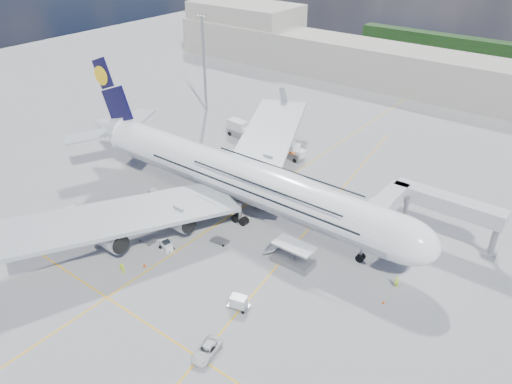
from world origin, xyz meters
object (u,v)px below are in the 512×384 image
Objects in this scene: dolly_row_b at (73,213)px; crew_van at (278,242)px; service_van at (207,351)px; crew_loader at (307,253)px; cone_tail at (140,156)px; baggage_tug at (166,246)px; cone_wing_right_inner at (144,265)px; cone_nose at (384,302)px; dolly_nose_far at (239,302)px; crew_wing at (154,198)px; cargo_loader at (293,257)px; cone_wing_left_outer at (238,149)px; crew_tug at (122,269)px; jet_bridge at (422,205)px; cone_wing_right_outer at (79,220)px; dolly_back at (154,194)px; catering_truck_outer at (240,130)px; dolly_row_a at (104,236)px; cone_wing_left_inner at (221,178)px; light_mast at (204,62)px; dolly_row_c at (147,240)px; dolly_nose_near at (220,241)px; catering_truck_inner at (291,151)px; crew_nose at (397,283)px; airliner at (239,178)px.

dolly_row_b is 1.84× the size of crew_van.
service_van is 2.95× the size of crew_loader.
baggage_tug is at bearing -34.24° from cone_tail.
cone_nose is at bearing 24.34° from cone_wing_right_inner.
crew_wing is (-31.10, 12.51, -0.13)m from dolly_nose_far.
cargo_loader reaches higher than cone_wing_left_outer.
jet_bridge is at bearing 30.77° from crew_tug.
cone_wing_right_outer reaches higher than cone_nose.
dolly_back is 0.42× the size of catering_truck_outer.
crew_wing is 2.89× the size of cone_wing_right_inner.
catering_truck_outer is 52.13m from cone_wing_right_inner.
dolly_row_b reaches higher than crew_tug.
dolly_back is at bearing 141.87° from dolly_nose_far.
jet_bridge is 52.86m from dolly_row_a.
crew_loader is 3.02× the size of cone_wing_left_inner.
crew_loader is (33.36, 2.26, -0.09)m from dolly_back.
cargo_loader is at bearing 19.57° from cone_wing_right_outer.
dolly_back is 47.80m from cone_nose.
catering_truck_outer is at bearing 148.14° from cone_nose.
cargo_loader is 2.43× the size of dolly_row_b.
dolly_row_a reaches higher than cone_tail.
catering_truck_outer reaches higher than cone_nose.
dolly_row_c is at bearing -56.72° from light_mast.
dolly_nose_far is 20.59m from cone_nose.
dolly_row_c is 14.48m from dolly_back.
jet_bridge is 49.00m from dolly_back.
baggage_tug is at bearing -139.21° from dolly_nose_near.
jet_bridge is at bearing -19.02° from light_mast.
catering_truck_inner is 33.53m from crew_van.
jet_bridge is 60.58m from dolly_row_b.
catering_truck_outer is at bearing 118.78° from cone_wing_left_inner.
dolly_nose_near is 6.54× the size of cone_nose.
catering_truck_inner reaches higher than dolly_row_c.
cone_nose is at bearing -97.26° from crew_nose.
catering_truck_outer is (-25.04, 36.06, 1.56)m from dolly_nose_near.
dolly_back reaches higher than cone_nose.
cargo_loader is 71.72m from light_mast.
crew_van is (-4.03, 15.18, -0.09)m from dolly_nose_far.
catering_truck_inner is at bearing 97.89° from dolly_row_a.
jet_bridge reaches higher than crew_nose.
airliner reaches higher than baggage_tug.
cone_wing_right_outer is at bearing 147.64° from crew_tug.
cone_wing_right_outer is at bearing -160.43° from cargo_loader.
crew_nose is 43.60m from cone_wing_left_inner.
catering_truck_inner is at bearing 124.29° from cargo_loader.
jet_bridge reaches higher than cone_nose.
cone_wing_left_outer is (-33.08, 40.28, -0.78)m from dolly_nose_far.
cone_nose is at bearing 23.15° from dolly_row_b.
dolly_row_b is 47.66m from catering_truck_inner.
cone_wing_right_outer is at bearing -70.36° from light_mast.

